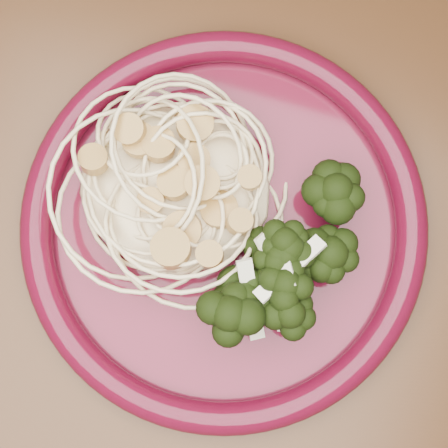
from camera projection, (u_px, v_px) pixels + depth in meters
name	position (u px, v px, depth m)	size (l,w,h in m)	color
dining_table	(202.00, 229.00, 0.61)	(1.20, 0.80, 0.75)	#472814
dinner_plate	(224.00, 225.00, 0.50)	(0.42, 0.42, 0.03)	#510D1F
spaghetti_pile	(174.00, 186.00, 0.49)	(0.16, 0.14, 0.04)	beige
scallop_cluster	(169.00, 175.00, 0.45)	(0.14, 0.14, 0.05)	#C19241
broccoli_pile	(288.00, 269.00, 0.48)	(0.09, 0.16, 0.05)	black
onion_garnish	(293.00, 265.00, 0.44)	(0.07, 0.10, 0.06)	#EAE7C8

